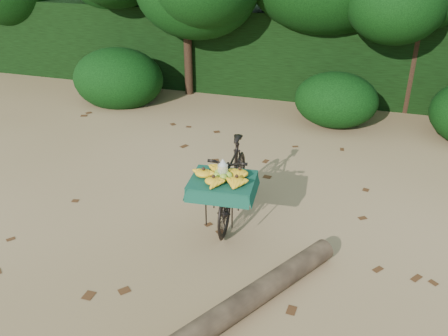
% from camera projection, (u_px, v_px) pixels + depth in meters
% --- Properties ---
extents(ground, '(80.00, 80.00, 0.00)m').
position_uv_depth(ground, '(169.00, 238.00, 5.70)').
color(ground, tan).
rests_on(ground, ground).
extents(vendor_bicycle, '(0.77, 1.77, 1.00)m').
position_uv_depth(vendor_bicycle, '(233.00, 181.00, 5.92)').
color(vendor_bicycle, black).
rests_on(vendor_bicycle, ground).
extents(fallen_log, '(1.83, 2.92, 0.23)m').
position_uv_depth(fallen_log, '(217.00, 321.00, 4.34)').
color(fallen_log, brown).
rests_on(fallen_log, ground).
extents(hedge_backdrop, '(26.00, 1.80, 1.80)m').
position_uv_depth(hedge_backdrop, '(279.00, 49.00, 10.65)').
color(hedge_backdrop, black).
rests_on(hedge_backdrop, ground).
extents(tree_row, '(14.50, 2.00, 4.00)m').
position_uv_depth(tree_row, '(243.00, 1.00, 9.65)').
color(tree_row, black).
rests_on(tree_row, ground).
extents(bush_clumps, '(8.80, 1.70, 0.90)m').
position_uv_depth(bush_clumps, '(282.00, 97.00, 9.02)').
color(bush_clumps, black).
rests_on(bush_clumps, ground).
extents(leaf_litter, '(7.00, 7.30, 0.01)m').
position_uv_depth(leaf_litter, '(188.00, 210.00, 6.25)').
color(leaf_litter, '#482813').
rests_on(leaf_litter, ground).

